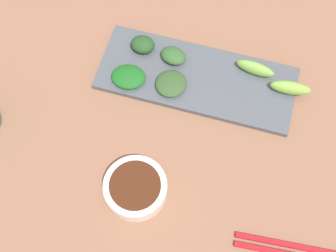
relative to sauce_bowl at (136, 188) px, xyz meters
name	(u,v)px	position (x,y,z in m)	size (l,w,h in m)	color
tabletop	(173,116)	(0.17, -0.02, -0.03)	(2.10, 2.10, 0.02)	brown
sauce_bowl	(136,188)	(0.00, 0.00, 0.00)	(0.11, 0.11, 0.04)	silver
serving_plate	(197,78)	(0.25, -0.05, -0.01)	(0.15, 0.39, 0.01)	#474F55
broccoli_leafy_0	(173,56)	(0.28, 0.01, 0.00)	(0.04, 0.05, 0.02)	#2E562A
broccoli_stalk_1	(290,88)	(0.27, -0.23, 0.01)	(0.02, 0.08, 0.03)	#79B341
broccoli_stalk_2	(255,68)	(0.29, -0.15, 0.01)	(0.02, 0.08, 0.03)	#75B144
broccoli_leafy_3	(171,83)	(0.22, 0.00, 0.00)	(0.06, 0.06, 0.02)	#2E4D26
broccoli_leafy_4	(128,77)	(0.21, 0.08, 0.00)	(0.06, 0.07, 0.02)	#185D1D
broccoli_leafy_5	(143,45)	(0.29, 0.07, 0.01)	(0.04, 0.05, 0.03)	#214620
chopsticks	(302,252)	(-0.03, -0.30, -0.02)	(0.04, 0.23, 0.01)	red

